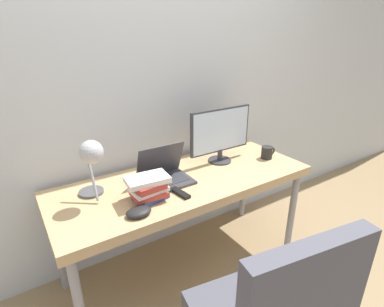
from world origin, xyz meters
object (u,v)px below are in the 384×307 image
at_px(monitor, 220,133).
at_px(game_controller, 139,212).
at_px(mug, 267,152).
at_px(book_stack, 148,187).
at_px(laptop, 164,174).
at_px(desk_lamp, 91,159).

height_order(monitor, game_controller, monitor).
bearing_deg(mug, game_controller, -171.15).
bearing_deg(book_stack, mug, 3.44).
xyz_separation_m(laptop, monitor, (0.50, 0.07, 0.17)).
bearing_deg(monitor, desk_lamp, -175.24).
bearing_deg(monitor, laptop, -172.39).
xyz_separation_m(laptop, desk_lamp, (-0.44, -0.01, 0.21)).
height_order(monitor, book_stack, monitor).
bearing_deg(mug, book_stack, -176.56).
relative_size(laptop, mug, 2.51).
bearing_deg(laptop, book_stack, -140.66).
height_order(laptop, book_stack, laptop).
height_order(mug, game_controller, mug).
bearing_deg(desk_lamp, book_stack, -28.24).
height_order(laptop, desk_lamp, desk_lamp).
bearing_deg(desk_lamp, mug, -3.45).
relative_size(monitor, game_controller, 3.66).
bearing_deg(desk_lamp, monitor, 4.76).
bearing_deg(game_controller, laptop, 41.86).
xyz_separation_m(desk_lamp, book_stack, (0.26, -0.14, -0.19)).
height_order(desk_lamp, book_stack, desk_lamp).
distance_m(book_stack, game_controller, 0.17).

